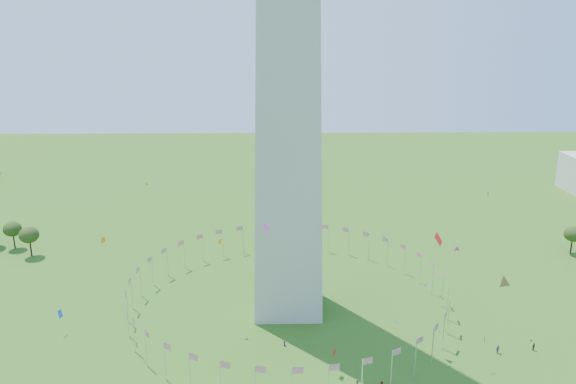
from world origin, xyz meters
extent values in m
cylinder|color=silver|center=(40.00, 50.00, 4.50)|extent=(0.24, 0.24, 9.00)
cylinder|color=silver|center=(39.39, 56.95, 4.50)|extent=(0.24, 0.24, 9.00)
cylinder|color=silver|center=(37.59, 63.68, 4.50)|extent=(0.24, 0.24, 9.00)
cylinder|color=silver|center=(34.64, 70.00, 4.50)|extent=(0.24, 0.24, 9.00)
cylinder|color=silver|center=(30.64, 75.71, 4.50)|extent=(0.24, 0.24, 9.00)
cylinder|color=silver|center=(25.71, 80.64, 4.50)|extent=(0.24, 0.24, 9.00)
cylinder|color=silver|center=(20.00, 84.64, 4.50)|extent=(0.24, 0.24, 9.00)
cylinder|color=silver|center=(13.68, 87.59, 4.50)|extent=(0.24, 0.24, 9.00)
cylinder|color=silver|center=(6.95, 89.39, 4.50)|extent=(0.24, 0.24, 9.00)
cylinder|color=silver|center=(0.00, 90.00, 4.50)|extent=(0.24, 0.24, 9.00)
cylinder|color=silver|center=(-6.95, 89.39, 4.50)|extent=(0.24, 0.24, 9.00)
cylinder|color=silver|center=(-13.68, 87.59, 4.50)|extent=(0.24, 0.24, 9.00)
cylinder|color=silver|center=(-20.00, 84.64, 4.50)|extent=(0.24, 0.24, 9.00)
cylinder|color=silver|center=(-25.71, 80.64, 4.50)|extent=(0.24, 0.24, 9.00)
cylinder|color=silver|center=(-30.64, 75.71, 4.50)|extent=(0.24, 0.24, 9.00)
cylinder|color=silver|center=(-34.64, 70.00, 4.50)|extent=(0.24, 0.24, 9.00)
cylinder|color=silver|center=(-37.59, 63.68, 4.50)|extent=(0.24, 0.24, 9.00)
cylinder|color=silver|center=(-39.39, 56.95, 4.50)|extent=(0.24, 0.24, 9.00)
cylinder|color=silver|center=(-40.00, 50.00, 4.50)|extent=(0.24, 0.24, 9.00)
cylinder|color=silver|center=(-39.39, 43.05, 4.50)|extent=(0.24, 0.24, 9.00)
cylinder|color=silver|center=(-37.59, 36.32, 4.50)|extent=(0.24, 0.24, 9.00)
cylinder|color=silver|center=(-34.64, 30.00, 4.50)|extent=(0.24, 0.24, 9.00)
cylinder|color=silver|center=(-30.64, 24.29, 4.50)|extent=(0.24, 0.24, 9.00)
cylinder|color=silver|center=(-25.71, 19.36, 4.50)|extent=(0.24, 0.24, 9.00)
cylinder|color=silver|center=(-20.00, 15.36, 4.50)|extent=(0.24, 0.24, 9.00)
cylinder|color=silver|center=(-13.68, 12.41, 4.50)|extent=(0.24, 0.24, 9.00)
cylinder|color=silver|center=(13.68, 12.41, 4.50)|extent=(0.24, 0.24, 9.00)
cylinder|color=silver|center=(20.00, 15.36, 4.50)|extent=(0.24, 0.24, 9.00)
cylinder|color=silver|center=(25.71, 19.36, 4.50)|extent=(0.24, 0.24, 9.00)
cylinder|color=silver|center=(30.64, 24.29, 4.50)|extent=(0.24, 0.24, 9.00)
cylinder|color=silver|center=(34.64, 30.00, 4.50)|extent=(0.24, 0.24, 9.00)
cylinder|color=silver|center=(37.59, 36.32, 4.50)|extent=(0.24, 0.24, 9.00)
cylinder|color=silver|center=(39.39, 43.05, 4.50)|extent=(0.24, 0.24, 9.00)
imported|color=#381B53|center=(-1.09, 31.75, 0.74)|extent=(0.62, 0.80, 1.47)
imported|color=gray|center=(13.48, 16.55, 0.79)|extent=(0.93, 0.59, 1.58)
imported|color=#32194D|center=(46.47, 27.94, 0.92)|extent=(1.36, 1.06, 1.84)
imported|color=maroon|center=(55.00, 28.94, 0.89)|extent=(0.73, 0.91, 1.78)
plane|color=white|center=(30.40, 30.12, 15.14)|extent=(1.67, 2.13, 2.15)
plane|color=red|center=(21.38, -3.75, 39.73)|extent=(1.70, 1.66, 2.06)
plane|color=orange|center=(-35.74, 19.29, 31.04)|extent=(0.47, 1.53, 1.48)
plane|color=orange|center=(-37.40, 63.48, 29.76)|extent=(0.54, 1.40, 1.43)
plane|color=orange|center=(-16.07, 42.23, 21.55)|extent=(1.22, 0.64, 1.38)
plane|color=#CC2699|center=(-4.70, 19.56, 33.30)|extent=(2.17, 1.21, 1.80)
plane|color=green|center=(46.91, 44.01, 32.31)|extent=(0.60, 1.14, 1.29)
plane|color=green|center=(32.13, 1.50, 19.64)|extent=(0.43, 1.64, 1.70)
plane|color=white|center=(24.61, 33.29, 5.00)|extent=(1.47, 1.23, 1.34)
plane|color=red|center=(9.16, 20.92, 5.00)|extent=(1.87, 0.53, 1.93)
plane|color=blue|center=(-53.94, 38.55, 5.00)|extent=(1.55, 1.67, 1.99)
plane|color=#CC2699|center=(35.50, 28.77, 24.75)|extent=(1.24, 0.18, 1.25)
plane|color=orange|center=(40.13, 14.40, 23.80)|extent=(2.41, 1.37, 2.17)
ellipsoid|color=#354E1A|center=(-89.01, 92.21, 4.51)|extent=(5.77, 5.77, 9.02)
ellipsoid|color=#354E1A|center=(-80.81, 85.62, 4.77)|extent=(6.11, 6.11, 9.54)
ellipsoid|color=#354E1A|center=(91.57, 84.53, 4.40)|extent=(5.63, 5.63, 8.79)
camera|label=1|loc=(-2.39, -81.06, 69.98)|focal=35.00mm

